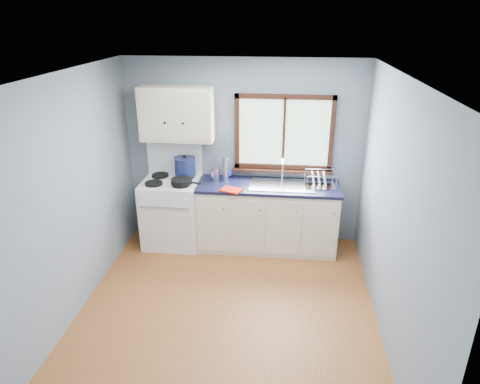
# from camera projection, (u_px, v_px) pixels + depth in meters

# --- Properties ---
(floor) EXTENTS (3.20, 3.60, 0.02)m
(floor) POSITION_uv_depth(u_px,v_px,m) (226.00, 314.00, 4.64)
(floor) COLOR #9F5A2A
(floor) RESTS_ON ground
(ceiling) EXTENTS (3.20, 3.60, 0.02)m
(ceiling) POSITION_uv_depth(u_px,v_px,m) (223.00, 75.00, 3.66)
(ceiling) COLOR white
(ceiling) RESTS_ON wall_back
(wall_back) EXTENTS (3.20, 0.02, 2.50)m
(wall_back) POSITION_uv_depth(u_px,v_px,m) (244.00, 153.00, 5.81)
(wall_back) COLOR slate
(wall_back) RESTS_ON ground
(wall_front) EXTENTS (3.20, 0.02, 2.50)m
(wall_front) POSITION_uv_depth(u_px,v_px,m) (181.00, 339.00, 2.49)
(wall_front) COLOR slate
(wall_front) RESTS_ON ground
(wall_left) EXTENTS (0.02, 3.60, 2.50)m
(wall_left) POSITION_uv_depth(u_px,v_px,m) (67.00, 201.00, 4.31)
(wall_left) COLOR slate
(wall_left) RESTS_ON ground
(wall_right) EXTENTS (0.02, 3.60, 2.50)m
(wall_right) POSITION_uv_depth(u_px,v_px,m) (396.00, 216.00, 3.99)
(wall_right) COLOR slate
(wall_right) RESTS_ON ground
(gas_range) EXTENTS (0.76, 0.69, 1.36)m
(gas_range) POSITION_uv_depth(u_px,v_px,m) (172.00, 210.00, 5.89)
(gas_range) COLOR white
(gas_range) RESTS_ON floor
(base_cabinets) EXTENTS (1.85, 0.60, 0.88)m
(base_cabinets) POSITION_uv_depth(u_px,v_px,m) (267.00, 220.00, 5.80)
(base_cabinets) COLOR beige
(base_cabinets) RESTS_ON floor
(countertop) EXTENTS (1.89, 0.64, 0.04)m
(countertop) POSITION_uv_depth(u_px,v_px,m) (268.00, 186.00, 5.61)
(countertop) COLOR black
(countertop) RESTS_ON base_cabinets
(sink) EXTENTS (0.84, 0.46, 0.44)m
(sink) POSITION_uv_depth(u_px,v_px,m) (282.00, 190.00, 5.61)
(sink) COLOR silver
(sink) RESTS_ON countertop
(window) EXTENTS (1.36, 0.10, 1.03)m
(window) POSITION_uv_depth(u_px,v_px,m) (284.00, 138.00, 5.63)
(window) COLOR #9EC6A8
(window) RESTS_ON wall_back
(upper_cabinets) EXTENTS (0.95, 0.35, 0.70)m
(upper_cabinets) POSITION_uv_depth(u_px,v_px,m) (177.00, 114.00, 5.51)
(upper_cabinets) COLOR beige
(upper_cabinets) RESTS_ON wall_back
(skillet) EXTENTS (0.44, 0.34, 0.06)m
(skillet) POSITION_uv_depth(u_px,v_px,m) (182.00, 181.00, 5.54)
(skillet) COLOR black
(skillet) RESTS_ON gas_range
(stockpot) EXTENTS (0.31, 0.31, 0.29)m
(stockpot) POSITION_uv_depth(u_px,v_px,m) (185.00, 166.00, 5.78)
(stockpot) COLOR #161F4C
(stockpot) RESTS_ON gas_range
(utensil_crock) EXTENTS (0.13, 0.13, 0.39)m
(utensil_crock) POSITION_uv_depth(u_px,v_px,m) (215.00, 174.00, 5.74)
(utensil_crock) COLOR silver
(utensil_crock) RESTS_ON countertop
(thermos) EXTENTS (0.09, 0.09, 0.33)m
(thermos) POSITION_uv_depth(u_px,v_px,m) (225.00, 169.00, 5.69)
(thermos) COLOR silver
(thermos) RESTS_ON countertop
(soap_bottle) EXTENTS (0.13, 0.13, 0.27)m
(soap_bottle) POSITION_uv_depth(u_px,v_px,m) (227.00, 168.00, 5.80)
(soap_bottle) COLOR blue
(soap_bottle) RESTS_ON countertop
(dish_towel) EXTENTS (0.30, 0.26, 0.02)m
(dish_towel) POSITION_uv_depth(u_px,v_px,m) (231.00, 190.00, 5.42)
(dish_towel) COLOR red
(dish_towel) RESTS_ON countertop
(dish_rack) EXTENTS (0.41, 0.32, 0.20)m
(dish_rack) POSITION_uv_depth(u_px,v_px,m) (319.00, 182.00, 5.54)
(dish_rack) COLOR silver
(dish_rack) RESTS_ON countertop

